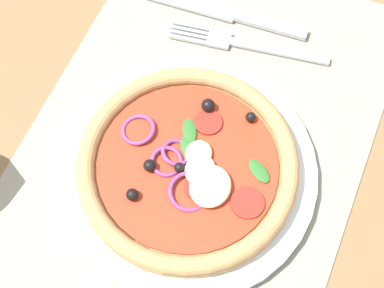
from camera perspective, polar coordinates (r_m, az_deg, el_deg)
ground_plane at (r=61.59cm, az=0.36°, el=-0.69°), size 190.00×140.00×2.40cm
placemat at (r=60.32cm, az=0.36°, el=-0.15°), size 50.09×33.52×0.40cm
plate at (r=58.34cm, az=-0.42°, el=-2.70°), size 25.73×25.73×1.15cm
pizza at (r=56.78cm, az=-0.40°, el=-2.10°), size 21.67×21.67×2.69cm
fork at (r=66.23cm, az=4.67°, el=9.76°), size 4.38×18.01×0.44cm
knife at (r=68.62cm, az=2.74°, el=12.82°), size 2.99×20.07×0.62cm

